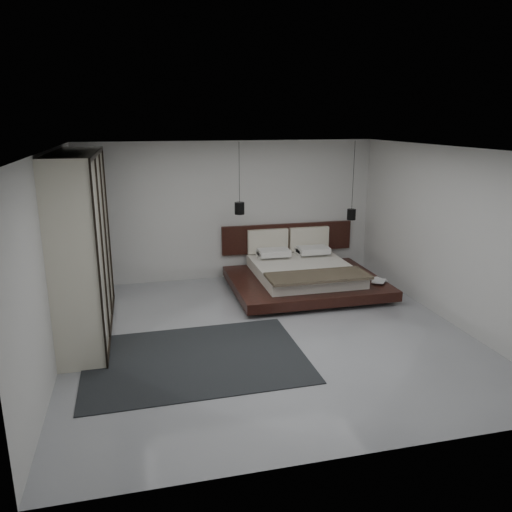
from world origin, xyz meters
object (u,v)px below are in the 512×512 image
object	(u,v)px
pendant_left	(240,208)
pendant_right	(351,214)
lattice_screen	(76,229)
wardrobe	(82,245)
rug	(195,359)
bed	(303,274)

from	to	relation	value
pendant_left	pendant_right	bearing A→B (deg)	-0.00
lattice_screen	wardrobe	bearing A→B (deg)	-81.31
rug	wardrobe	bearing A→B (deg)	137.27
wardrobe	lattice_screen	bearing A→B (deg)	98.69
bed	wardrobe	bearing A→B (deg)	-164.25
bed	pendant_right	world-z (taller)	pendant_right
bed	pendant_left	bearing A→B (deg)	158.85
lattice_screen	pendant_right	xyz separation A→B (m)	(5.31, -0.10, 0.05)
wardrobe	rug	bearing A→B (deg)	-42.73
wardrobe	rug	distance (m)	2.46
lattice_screen	rug	size ratio (longest dim) A/B	0.86
wardrobe	rug	xyz separation A→B (m)	(1.50, -1.38, -1.37)
pendant_right	lattice_screen	bearing A→B (deg)	178.96
pendant_right	wardrobe	bearing A→B (deg)	-162.99
lattice_screen	pendant_left	bearing A→B (deg)	-1.84
pendant_right	pendant_left	bearing A→B (deg)	180.00
lattice_screen	pendant_left	size ratio (longest dim) A/B	1.92
lattice_screen	bed	size ratio (longest dim) A/B	0.92
bed	pendant_right	distance (m)	1.63
bed	rug	bearing A→B (deg)	-134.08
wardrobe	pendant_left	bearing A→B (deg)	29.40
lattice_screen	bed	xyz separation A→B (m)	(4.16, -0.54, -1.01)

